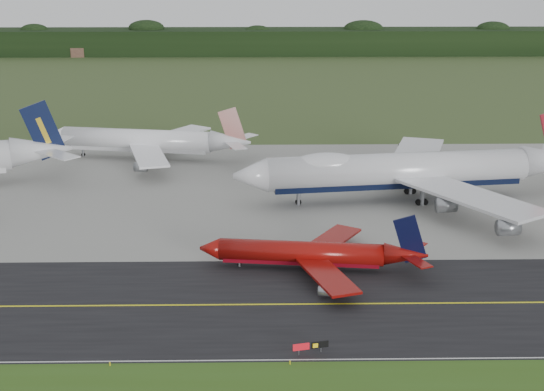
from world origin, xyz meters
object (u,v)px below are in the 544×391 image
Objects in this scene: jet_red_737 at (314,254)px; jet_star_tail at (148,141)px; jet_ba_747 at (410,170)px; taxiway_sign at (311,346)px.

jet_red_737 is 0.71× the size of jet_star_tail.
jet_ba_747 reaches higher than taxiway_sign.
jet_ba_747 is at bearing 68.75° from taxiway_sign.
jet_red_737 is at bearing 85.28° from taxiway_sign.
jet_star_tail is (-35.51, 67.70, 1.81)m from jet_red_737.
jet_ba_747 is 65.91m from jet_star_tail.
taxiway_sign is at bearing -70.51° from jet_star_tail.
jet_ba_747 is at bearing 58.22° from jet_red_737.
jet_ba_747 is 66.26m from taxiway_sign.
jet_ba_747 reaches higher than jet_red_737.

